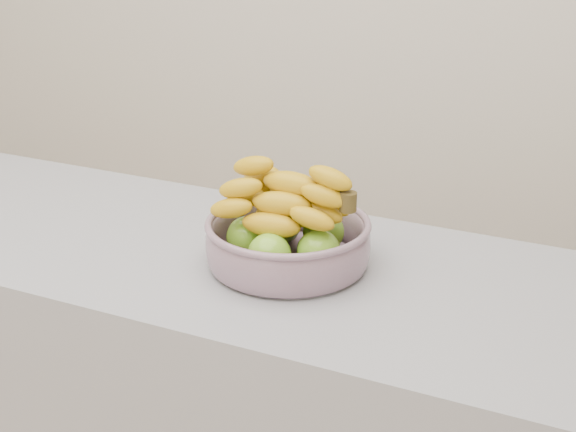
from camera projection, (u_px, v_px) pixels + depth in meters
name	position (u px, v px, depth m)	size (l,w,h in m)	color
counter	(154.00, 415.00, 1.83)	(2.00, 0.60, 0.90)	gray
fruit_bowl	(288.00, 236.00, 1.50)	(0.31, 0.31, 0.19)	#8F97AC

